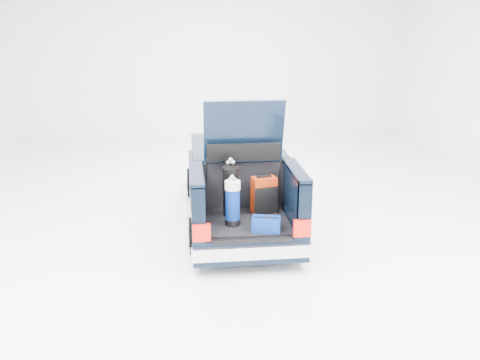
{
  "coord_description": "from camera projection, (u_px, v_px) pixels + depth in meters",
  "views": [
    {
      "loc": [
        -0.92,
        -8.89,
        3.69
      ],
      "look_at": [
        0.0,
        -0.5,
        0.96
      ],
      "focal_mm": 38.0,
      "sensor_mm": 36.0,
      "label": 1
    }
  ],
  "objects": [
    {
      "name": "black_golf_bag",
      "position": [
        231.0,
        191.0,
        8.1
      ],
      "size": [
        0.32,
        0.42,
        0.97
      ],
      "rotation": [
        0.0,
        0.0,
        -0.16
      ],
      "color": "black",
      "rests_on": "car"
    },
    {
      "name": "blue_golf_bag",
      "position": [
        233.0,
        202.0,
        7.8
      ],
      "size": [
        0.28,
        0.28,
        0.8
      ],
      "rotation": [
        0.0,
        0.0,
        0.18
      ],
      "color": "black",
      "rests_on": "car"
    },
    {
      "name": "ground",
      "position": [
        237.0,
        220.0,
        9.64
      ],
      "size": [
        14.0,
        14.0,
        0.0
      ],
      "primitive_type": "plane",
      "color": "white",
      "rests_on": "ground"
    },
    {
      "name": "car",
      "position": [
        236.0,
        185.0,
        9.54
      ],
      "size": [
        1.87,
        4.65,
        2.47
      ],
      "color": "black",
      "rests_on": "ground"
    },
    {
      "name": "blue_duffel",
      "position": [
        266.0,
        224.0,
        7.65
      ],
      "size": [
        0.47,
        0.36,
        0.22
      ],
      "rotation": [
        0.0,
        0.0,
        -0.22
      ],
      "color": "navy",
      "rests_on": "car"
    },
    {
      "name": "red_suitcase",
      "position": [
        264.0,
        195.0,
        8.3
      ],
      "size": [
        0.43,
        0.33,
        0.64
      ],
      "rotation": [
        0.0,
        0.0,
        0.21
      ],
      "color": "maroon",
      "rests_on": "car"
    }
  ]
}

